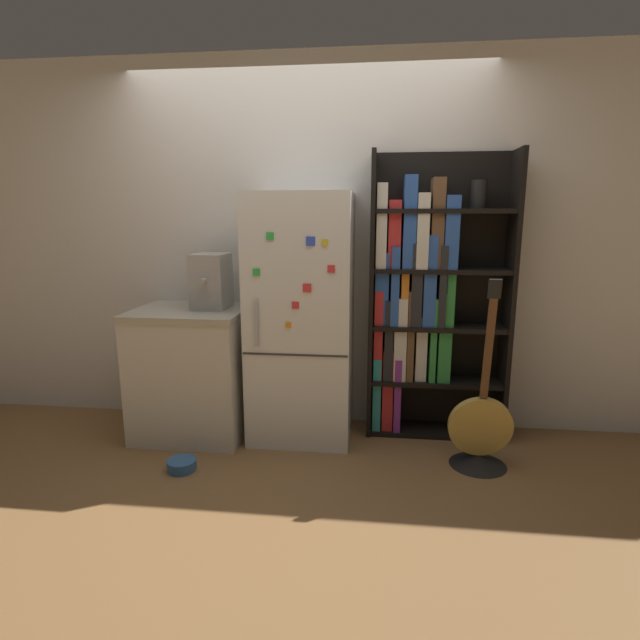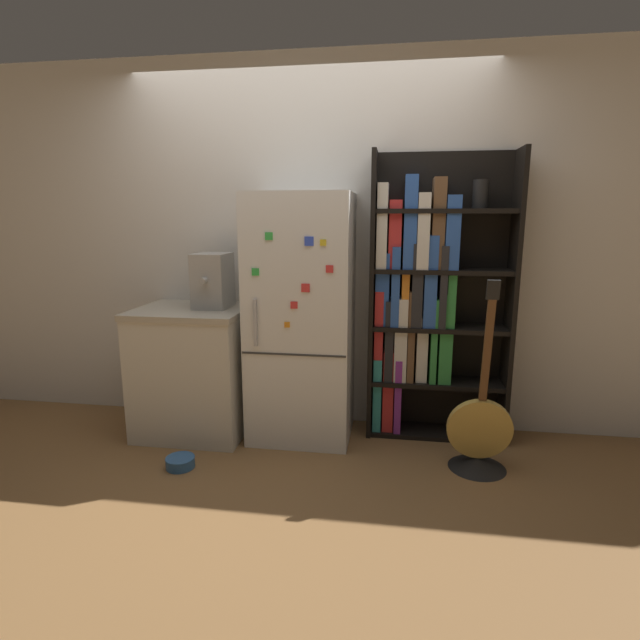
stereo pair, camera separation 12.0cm
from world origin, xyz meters
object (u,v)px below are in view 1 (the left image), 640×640
at_px(espresso_machine, 211,281).
at_px(bookshelf, 422,299).
at_px(guitar, 479,440).
at_px(refrigerator, 301,319).
at_px(pet_bowl, 182,464).

bearing_deg(espresso_machine, bookshelf, 5.80).
xyz_separation_m(espresso_machine, guitar, (1.77, -0.34, -0.91)).
xyz_separation_m(refrigerator, bookshelf, (0.81, 0.16, 0.13)).
bearing_deg(guitar, pet_bowl, -171.50).
bearing_deg(espresso_machine, guitar, -10.84).
bearing_deg(refrigerator, pet_bowl, -137.30).
distance_m(espresso_machine, guitar, 2.02).
bearing_deg(bookshelf, guitar, -55.21).
height_order(bookshelf, guitar, bookshelf).
distance_m(bookshelf, guitar, 0.99).
xyz_separation_m(refrigerator, guitar, (1.15, -0.33, -0.66)).
height_order(refrigerator, bookshelf, bookshelf).
relative_size(espresso_machine, guitar, 0.32).
distance_m(refrigerator, espresso_machine, 0.67).
bearing_deg(refrigerator, guitar, -15.95).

